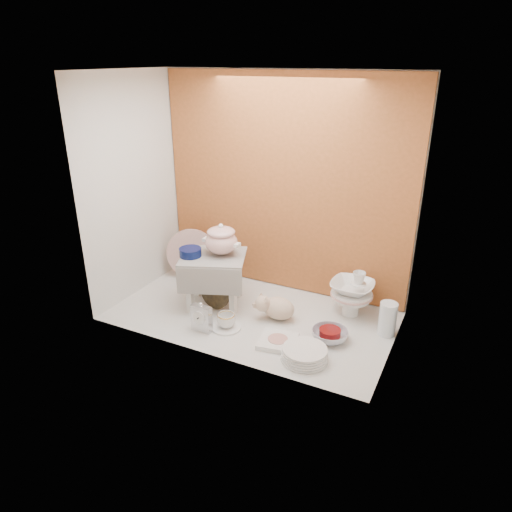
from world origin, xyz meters
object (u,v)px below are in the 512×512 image
(mantel_clock, at_px, (201,317))
(dinner_plate_stack, at_px, (305,354))
(blue_white_vase, at_px, (210,268))
(floral_platter, at_px, (192,254))
(gold_rim_teacup, at_px, (226,320))
(soup_tureen, at_px, (221,239))
(crystal_bowl, at_px, (330,335))
(porcelain_tower, at_px, (352,293))
(step_stool, at_px, (214,280))
(plush_pig, at_px, (278,308))

(mantel_clock, relative_size, dinner_plate_stack, 0.72)
(dinner_plate_stack, bearing_deg, blue_white_vase, 149.02)
(floral_platter, distance_m, gold_rim_teacup, 0.80)
(soup_tureen, distance_m, blue_white_vase, 0.46)
(crystal_bowl, xyz_separation_m, porcelain_tower, (0.02, 0.36, 0.12))
(step_stool, distance_m, plush_pig, 0.48)
(blue_white_vase, xyz_separation_m, mantel_clock, (0.29, -0.58, -0.03))
(blue_white_vase, distance_m, plush_pig, 0.70)
(soup_tureen, height_order, plush_pig, soup_tureen)
(floral_platter, bearing_deg, porcelain_tower, -0.19)
(step_stool, height_order, soup_tureen, soup_tureen)
(dinner_plate_stack, bearing_deg, porcelain_tower, 81.81)
(step_stool, xyz_separation_m, dinner_plate_stack, (0.78, -0.33, -0.14))
(plush_pig, xyz_separation_m, dinner_plate_stack, (0.31, -0.34, -0.04))
(plush_pig, height_order, porcelain_tower, porcelain_tower)
(blue_white_vase, relative_size, plush_pig, 0.96)
(dinner_plate_stack, relative_size, porcelain_tower, 0.85)
(floral_platter, bearing_deg, blue_white_vase, -9.67)
(gold_rim_teacup, bearing_deg, plush_pig, 45.89)
(crystal_bowl, bearing_deg, soup_tureen, 171.23)
(plush_pig, bearing_deg, gold_rim_teacup, -140.89)
(gold_rim_teacup, height_order, porcelain_tower, porcelain_tower)
(mantel_clock, height_order, crystal_bowl, mantel_clock)
(floral_platter, xyz_separation_m, porcelain_tower, (1.23, -0.00, -0.04))
(step_stool, relative_size, porcelain_tower, 1.32)
(blue_white_vase, xyz_separation_m, gold_rim_teacup, (0.42, -0.49, -0.07))
(mantel_clock, xyz_separation_m, crystal_bowl, (0.74, 0.25, -0.06))
(blue_white_vase, relative_size, porcelain_tower, 0.83)
(blue_white_vase, distance_m, gold_rim_teacup, 0.65)
(crystal_bowl, bearing_deg, plush_pig, 166.57)
(dinner_plate_stack, bearing_deg, crystal_bowl, 75.55)
(floral_platter, xyz_separation_m, plush_pig, (0.84, -0.27, -0.11))
(step_stool, bearing_deg, mantel_clock, -94.23)
(soup_tureen, distance_m, mantel_clock, 0.53)
(soup_tureen, bearing_deg, mantel_clock, -79.93)
(step_stool, distance_m, porcelain_tower, 0.91)
(soup_tureen, relative_size, dinner_plate_stack, 0.95)
(mantel_clock, height_order, plush_pig, mantel_clock)
(dinner_plate_stack, height_order, porcelain_tower, porcelain_tower)
(gold_rim_teacup, xyz_separation_m, crystal_bowl, (0.62, 0.16, -0.02))
(soup_tureen, bearing_deg, floral_platter, 149.50)
(floral_platter, xyz_separation_m, mantel_clock, (0.47, -0.61, -0.10))
(porcelain_tower, bearing_deg, plush_pig, -146.10)
(dinner_plate_stack, height_order, crystal_bowl, dinner_plate_stack)
(plush_pig, distance_m, gold_rim_teacup, 0.35)
(blue_white_vase, bearing_deg, crystal_bowl, -17.79)
(blue_white_vase, distance_m, porcelain_tower, 1.06)
(mantel_clock, bearing_deg, blue_white_vase, 118.73)
(mantel_clock, xyz_separation_m, plush_pig, (0.37, 0.34, -0.02))
(plush_pig, relative_size, gold_rim_teacup, 2.39)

